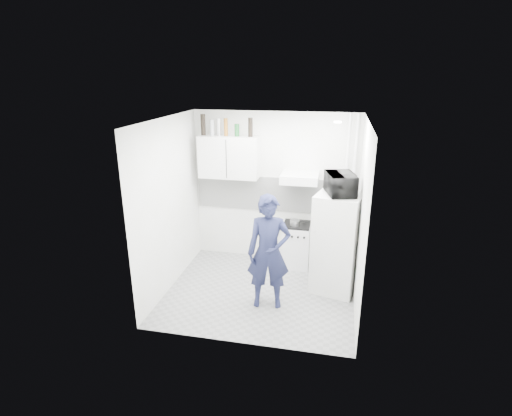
# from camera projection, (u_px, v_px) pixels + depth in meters

# --- Properties ---
(floor) EXTENTS (2.80, 2.80, 0.00)m
(floor) POSITION_uv_depth(u_px,v_px,m) (260.00, 292.00, 6.13)
(floor) COLOR gray
(floor) RESTS_ON ground
(ceiling) EXTENTS (2.80, 2.80, 0.00)m
(ceiling) POSITION_uv_depth(u_px,v_px,m) (261.00, 120.00, 5.29)
(ceiling) COLOR white
(ceiling) RESTS_ON wall_back
(wall_back) EXTENTS (2.80, 0.00, 2.80)m
(wall_back) POSITION_uv_depth(u_px,v_px,m) (275.00, 188.00, 6.86)
(wall_back) COLOR white
(wall_back) RESTS_ON floor
(wall_left) EXTENTS (0.00, 2.60, 2.60)m
(wall_left) POSITION_uv_depth(u_px,v_px,m) (169.00, 206.00, 5.98)
(wall_left) COLOR white
(wall_left) RESTS_ON floor
(wall_right) EXTENTS (0.00, 2.60, 2.60)m
(wall_right) POSITION_uv_depth(u_px,v_px,m) (361.00, 219.00, 5.44)
(wall_right) COLOR white
(wall_right) RESTS_ON floor
(person) EXTENTS (0.66, 0.48, 1.65)m
(person) POSITION_uv_depth(u_px,v_px,m) (269.00, 252.00, 5.54)
(person) COLOR #191D3C
(person) RESTS_ON floor
(stove) EXTENTS (0.47, 0.47, 0.74)m
(stove) POSITION_uv_depth(u_px,v_px,m) (296.00, 246.00, 6.85)
(stove) COLOR white
(stove) RESTS_ON floor
(fridge) EXTENTS (0.77, 0.77, 1.53)m
(fridge) POSITION_uv_depth(u_px,v_px,m) (337.00, 243.00, 5.98)
(fridge) COLOR white
(fridge) RESTS_ON floor
(stove_top) EXTENTS (0.45, 0.45, 0.03)m
(stove_top) POSITION_uv_depth(u_px,v_px,m) (297.00, 225.00, 6.73)
(stove_top) COLOR black
(stove_top) RESTS_ON stove
(saucepan) EXTENTS (0.16, 0.16, 0.09)m
(saucepan) POSITION_uv_depth(u_px,v_px,m) (295.00, 222.00, 6.66)
(saucepan) COLOR silver
(saucepan) RESTS_ON stove_top
(microwave) EXTENTS (0.63, 0.51, 0.31)m
(microwave) POSITION_uv_depth(u_px,v_px,m) (341.00, 184.00, 5.68)
(microwave) COLOR black
(microwave) RESTS_ON fridge
(bottle_a) EXTENTS (0.08, 0.08, 0.34)m
(bottle_a) POSITION_uv_depth(u_px,v_px,m) (203.00, 125.00, 6.59)
(bottle_a) COLOR black
(bottle_a) RESTS_ON upper_cabinet
(bottle_b) EXTENTS (0.07, 0.07, 0.26)m
(bottle_b) POSITION_uv_depth(u_px,v_px,m) (212.00, 128.00, 6.57)
(bottle_b) COLOR #B2B7BC
(bottle_b) RESTS_ON upper_cabinet
(bottle_c) EXTENTS (0.07, 0.07, 0.28)m
(bottle_c) POSITION_uv_depth(u_px,v_px,m) (219.00, 127.00, 6.54)
(bottle_c) COLOR silver
(bottle_c) RESTS_ON upper_cabinet
(bottle_d) EXTENTS (0.06, 0.06, 0.29)m
(bottle_d) POSITION_uv_depth(u_px,v_px,m) (226.00, 127.00, 6.52)
(bottle_d) COLOR brown
(bottle_d) RESTS_ON upper_cabinet
(canister_a) EXTENTS (0.08, 0.08, 0.20)m
(canister_a) POSITION_uv_depth(u_px,v_px,m) (237.00, 130.00, 6.50)
(canister_a) COLOR #144C1E
(canister_a) RESTS_ON upper_cabinet
(bottle_e) EXTENTS (0.08, 0.08, 0.30)m
(bottle_e) POSITION_uv_depth(u_px,v_px,m) (250.00, 127.00, 6.44)
(bottle_e) COLOR black
(bottle_e) RESTS_ON upper_cabinet
(upper_cabinet) EXTENTS (1.00, 0.35, 0.70)m
(upper_cabinet) POSITION_uv_depth(u_px,v_px,m) (229.00, 157.00, 6.67)
(upper_cabinet) COLOR white
(upper_cabinet) RESTS_ON wall_back
(range_hood) EXTENTS (0.60, 0.50, 0.14)m
(range_hood) POSITION_uv_depth(u_px,v_px,m) (300.00, 178.00, 6.46)
(range_hood) COLOR white
(range_hood) RESTS_ON wall_back
(backsplash) EXTENTS (2.74, 0.03, 0.60)m
(backsplash) POSITION_uv_depth(u_px,v_px,m) (274.00, 194.00, 6.88)
(backsplash) COLOR white
(backsplash) RESTS_ON wall_back
(pipe_a) EXTENTS (0.05, 0.05, 2.60)m
(pipe_a) POSITION_uv_depth(u_px,v_px,m) (352.00, 194.00, 6.54)
(pipe_a) COLOR white
(pipe_a) RESTS_ON floor
(pipe_b) EXTENTS (0.04, 0.04, 2.60)m
(pipe_b) POSITION_uv_depth(u_px,v_px,m) (345.00, 194.00, 6.56)
(pipe_b) COLOR white
(pipe_b) RESTS_ON floor
(ceiling_spot_fixture) EXTENTS (0.10, 0.10, 0.02)m
(ceiling_spot_fixture) POSITION_uv_depth(u_px,v_px,m) (338.00, 122.00, 5.29)
(ceiling_spot_fixture) COLOR white
(ceiling_spot_fixture) RESTS_ON ceiling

